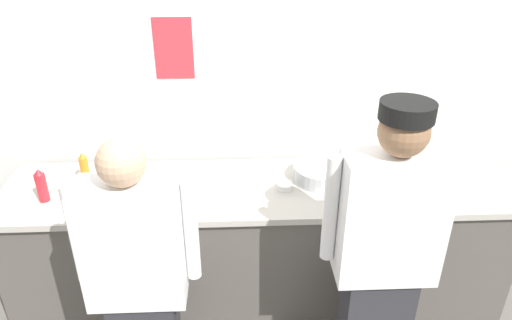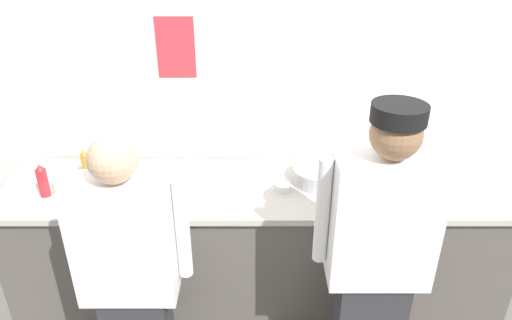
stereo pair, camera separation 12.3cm
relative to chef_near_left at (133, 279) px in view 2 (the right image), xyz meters
The scene contains 14 objects.
wall_back 1.51m from the chef_near_left, 64.03° to the left, with size 5.10×0.11×2.67m.
prep_counter 1.08m from the chef_near_left, 51.31° to the left, with size 3.25×0.75×0.93m.
chef_near_left is the anchor object (origin of this frame).
chef_center 1.21m from the chef_near_left, ahead, with size 0.63×0.24×1.76m.
plate_stack_front 1.81m from the chef_near_left, 22.22° to the left, with size 0.23×0.23×0.05m.
plate_stack_rear 0.82m from the chef_near_left, 96.65° to the left, with size 0.22×0.22×0.08m.
mixing_bowl_steel 1.34m from the chef_near_left, 39.50° to the left, with size 0.37×0.37×0.10m, color #B7BABF.
sheet_tray 0.83m from the chef_near_left, 62.32° to the left, with size 0.44×0.29×0.02m, color #B7BABF.
squeeze_bottle_primary 0.97m from the chef_near_left, 134.91° to the left, with size 0.06×0.06×0.21m.
squeeze_bottle_secondary 1.03m from the chef_near_left, 118.40° to the left, with size 0.05×0.05×0.21m.
squeeze_bottle_spare 1.65m from the chef_near_left, 19.65° to the left, with size 0.05×0.05×0.19m.
ramekin_red_sauce 0.71m from the chef_near_left, 113.74° to the left, with size 0.09×0.09×0.04m.
ramekin_orange_sauce 1.08m from the chef_near_left, 43.69° to the left, with size 0.10×0.10×0.04m.
deli_cup 0.99m from the chef_near_left, 102.86° to the left, with size 0.09×0.09×0.09m, color white.
Camera 2 is at (-0.01, -2.16, 2.45)m, focal length 32.87 mm.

